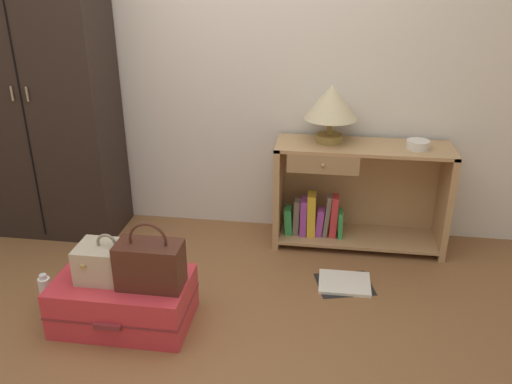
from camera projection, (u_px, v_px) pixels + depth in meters
ground_plane at (175, 353)px, 2.64m from camera, size 9.00×9.00×0.00m
back_wall at (227, 40)px, 3.47m from camera, size 6.40×0.10×2.60m
wardrobe at (39, 85)px, 3.47m from camera, size 0.92×0.47×2.05m
bookshelf at (352, 195)px, 3.53m from camera, size 1.11×0.37×0.71m
table_lamp at (331, 104)px, 3.32m from camera, size 0.33×0.33×0.37m
bowl at (418, 145)px, 3.29m from camera, size 0.14×0.14×0.05m
suitcase_large at (124, 301)px, 2.81m from camera, size 0.71×0.44×0.26m
train_case at (109, 262)px, 2.73m from camera, size 0.31×0.22×0.26m
handbag at (150, 264)px, 2.66m from camera, size 0.33×0.17×0.36m
bottle at (46, 293)px, 2.93m from camera, size 0.07×0.07×0.22m
open_book_on_floor at (344, 283)px, 3.18m from camera, size 0.38×0.34×0.02m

